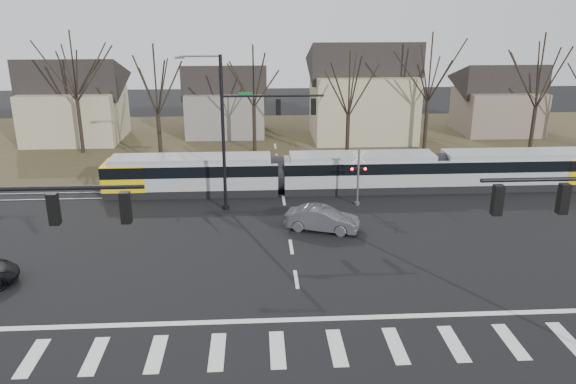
{
  "coord_description": "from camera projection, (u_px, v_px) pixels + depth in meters",
  "views": [
    {
      "loc": [
        -1.92,
        -23.29,
        13.12
      ],
      "look_at": [
        0.0,
        9.0,
        2.3
      ],
      "focal_mm": 35.0,
      "sensor_mm": 36.0,
      "label": 1
    }
  ],
  "objects": [
    {
      "name": "tree_row",
      "position": [
        299.0,
        102.0,
        49.45
      ],
      "size": [
        59.2,
        7.2,
        10.0
      ],
      "color": "black",
      "rests_on": "ground"
    },
    {
      "name": "stop_line",
      "position": [
        303.0,
        319.0,
        24.61
      ],
      "size": [
        28.0,
        0.35,
        0.01
      ],
      "primitive_type": "cube",
      "color": "silver",
      "rests_on": "ground"
    },
    {
      "name": "signal_pole_far",
      "position": [
        248.0,
        126.0,
        36.2
      ],
      "size": [
        9.28,
        0.44,
        10.2
      ],
      "color": "black",
      "rests_on": "ground"
    },
    {
      "name": "tram",
      "position": [
        359.0,
        171.0,
        41.3
      ],
      "size": [
        36.8,
        2.73,
        2.79
      ],
      "color": "gray",
      "rests_on": "ground"
    },
    {
      "name": "grass_verge",
      "position": [
        274.0,
        141.0,
        56.61
      ],
      "size": [
        140.0,
        28.0,
        0.01
      ],
      "primitive_type": "cube",
      "color": "#38331E",
      "rests_on": "ground"
    },
    {
      "name": "crosswalk",
      "position": [
        307.0,
        348.0,
        22.53
      ],
      "size": [
        27.0,
        2.6,
        0.01
      ],
      "color": "silver",
      "rests_on": "ground"
    },
    {
      "name": "lane_dashes",
      "position": [
        282.0,
        191.0,
        41.46
      ],
      "size": [
        0.18,
        30.0,
        0.01
      ],
      "color": "silver",
      "rests_on": "ground"
    },
    {
      "name": "ground",
      "position": [
        299.0,
        299.0,
        26.31
      ],
      "size": [
        140.0,
        140.0,
        0.0
      ],
      "primitive_type": "plane",
      "color": "black"
    },
    {
      "name": "rail_crossing_signal",
      "position": [
        358.0,
        179.0,
        38.11
      ],
      "size": [
        1.08,
        0.36,
        4.0
      ],
      "color": "#59595B",
      "rests_on": "ground"
    },
    {
      "name": "house_d",
      "position": [
        499.0,
        95.0,
        59.54
      ],
      "size": [
        8.64,
        7.56,
        7.65
      ],
      "color": "#695B4D",
      "rests_on": "ground"
    },
    {
      "name": "house_a",
      "position": [
        73.0,
        96.0,
        55.96
      ],
      "size": [
        9.72,
        8.64,
        8.6
      ],
      "color": "#9A926F",
      "rests_on": "ground"
    },
    {
      "name": "house_b",
      "position": [
        225.0,
        96.0,
        58.85
      ],
      "size": [
        8.64,
        7.56,
        7.65
      ],
      "color": "slate",
      "rests_on": "ground"
    },
    {
      "name": "house_c",
      "position": [
        363.0,
        87.0,
        56.4
      ],
      "size": [
        10.8,
        8.64,
        10.1
      ],
      "color": "#9A926F",
      "rests_on": "ground"
    },
    {
      "name": "sedan",
      "position": [
        322.0,
        219.0,
        34.14
      ],
      "size": [
        4.26,
        5.4,
        1.47
      ],
      "primitive_type": "imported",
      "rotation": [
        0.0,
        0.0,
        1.24
      ],
      "color": "#434349",
      "rests_on": "ground"
    },
    {
      "name": "rail_pair",
      "position": [
        283.0,
        192.0,
        41.26
      ],
      "size": [
        90.0,
        1.52,
        0.06
      ],
      "color": "#59595E",
      "rests_on": "ground"
    }
  ]
}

